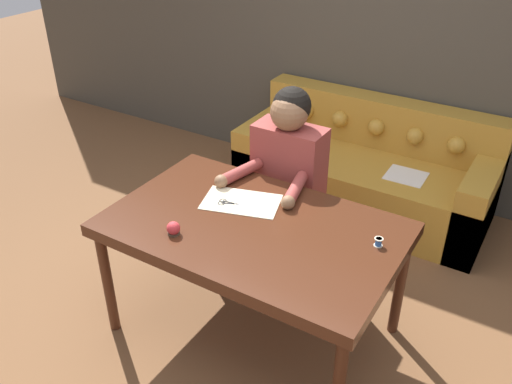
# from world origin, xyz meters

# --- Properties ---
(ground_plane) EXTENTS (16.00, 16.00, 0.00)m
(ground_plane) POSITION_xyz_m (0.00, 0.00, 0.00)
(ground_plane) COLOR brown
(wall_back) EXTENTS (8.00, 0.06, 2.60)m
(wall_back) POSITION_xyz_m (0.00, 2.06, 1.30)
(wall_back) COLOR #474238
(wall_back) RESTS_ON ground_plane
(dining_table) EXTENTS (1.55, 0.97, 0.76)m
(dining_table) POSITION_xyz_m (0.05, -0.02, 0.69)
(dining_table) COLOR #472314
(dining_table) RESTS_ON ground_plane
(couch) EXTENTS (1.94, 0.83, 0.83)m
(couch) POSITION_xyz_m (0.07, 1.64, 0.30)
(couch) COLOR #B7842D
(couch) RESTS_ON ground_plane
(person) EXTENTS (0.53, 0.60, 1.28)m
(person) POSITION_xyz_m (-0.09, 0.62, 0.68)
(person) COLOR #33281E
(person) RESTS_ON ground_plane
(pattern_paper_main) EXTENTS (0.49, 0.38, 0.00)m
(pattern_paper_main) POSITION_xyz_m (-0.12, 0.13, 0.76)
(pattern_paper_main) COLOR beige
(pattern_paper_main) RESTS_ON dining_table
(scissors) EXTENTS (0.21, 0.11, 0.01)m
(scissors) POSITION_xyz_m (-0.16, 0.08, 0.76)
(scissors) COLOR silver
(scissors) RESTS_ON dining_table
(thread_spool) EXTENTS (0.04, 0.04, 0.05)m
(thread_spool) POSITION_xyz_m (0.69, 0.14, 0.78)
(thread_spool) COLOR #3366B2
(thread_spool) RESTS_ON dining_table
(pin_cushion) EXTENTS (0.07, 0.07, 0.07)m
(pin_cushion) POSITION_xyz_m (-0.25, -0.31, 0.79)
(pin_cushion) COLOR #4C3828
(pin_cushion) RESTS_ON dining_table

